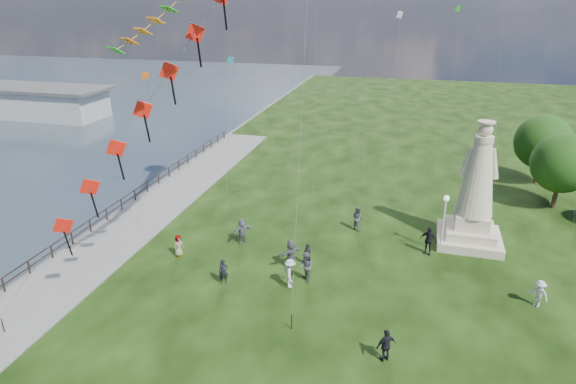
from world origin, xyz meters
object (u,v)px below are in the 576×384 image
(pier_pavilion, at_px, (14,100))
(person_8, at_px, (539,294))
(person_0, at_px, (224,272))
(person_7, at_px, (358,218))
(person_1, at_px, (306,267))
(statue, at_px, (475,199))
(person_9, at_px, (428,240))
(person_3, at_px, (386,345))
(person_6, at_px, (307,254))
(person_10, at_px, (179,246))
(person_11, at_px, (291,254))
(lamppost, at_px, (445,212))
(person_5, at_px, (242,231))
(person_2, at_px, (290,273))

(pier_pavilion, bearing_deg, person_8, -27.35)
(person_0, relative_size, person_7, 0.87)
(person_1, bearing_deg, person_8, 56.72)
(statue, relative_size, person_9, 4.41)
(person_1, bearing_deg, person_3, 5.25)
(person_6, distance_m, person_10, 8.49)
(person_11, bearing_deg, person_1, 79.51)
(person_6, relative_size, person_8, 0.93)
(lamppost, distance_m, person_7, 6.45)
(person_3, bearing_deg, person_6, -89.24)
(lamppost, relative_size, person_5, 2.31)
(person_7, bearing_deg, person_11, 107.08)
(person_7, relative_size, person_9, 0.94)
(person_9, bearing_deg, person_1, -125.97)
(person_3, height_order, person_6, person_3)
(statue, height_order, person_2, statue)
(person_3, height_order, person_10, person_3)
(statue, bearing_deg, person_11, -149.00)
(person_9, bearing_deg, person_8, -21.61)
(person_0, xyz_separation_m, person_1, (4.65, 1.46, 0.15))
(pier_pavilion, xyz_separation_m, person_7, (54.32, -26.60, -0.93))
(person_2, bearing_deg, person_9, -71.41)
(pier_pavilion, height_order, lamppost, lamppost)
(lamppost, bearing_deg, statue, 44.86)
(person_5, bearing_deg, lamppost, -47.41)
(pier_pavilion, bearing_deg, person_1, -33.38)
(person_2, height_order, person_6, person_2)
(person_0, height_order, person_8, person_8)
(lamppost, xyz_separation_m, person_2, (-8.66, -6.58, -2.05))
(person_0, height_order, person_6, person_0)
(lamppost, distance_m, person_8, 7.40)
(statue, relative_size, person_6, 5.75)
(person_7, distance_m, person_10, 12.87)
(person_2, xyz_separation_m, person_10, (-7.99, 1.72, -0.15))
(person_1, xyz_separation_m, person_9, (7.09, 5.35, 0.03))
(person_0, distance_m, person_8, 17.67)
(lamppost, xyz_separation_m, person_6, (-8.21, -3.87, -2.20))
(person_2, relative_size, person_8, 1.11)
(person_6, bearing_deg, person_5, -178.79)
(person_6, distance_m, person_8, 13.24)
(person_9, bearing_deg, person_11, -137.54)
(person_0, bearing_deg, person_3, -52.39)
(person_1, distance_m, person_7, 8.07)
(person_2, distance_m, person_3, 7.64)
(lamppost, height_order, person_8, lamppost)
(lamppost, bearing_deg, person_8, -45.32)
(lamppost, relative_size, person_7, 2.24)
(pier_pavilion, bearing_deg, person_10, -37.62)
(person_2, relative_size, person_7, 0.98)
(person_6, bearing_deg, statue, 51.10)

